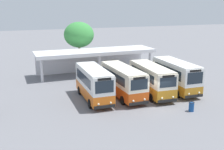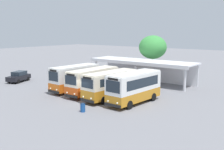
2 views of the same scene
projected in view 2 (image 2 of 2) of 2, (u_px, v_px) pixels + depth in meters
The scene contains 15 objects.
ground_plane at pixel (84, 103), 30.87m from camera, with size 180.00×180.00×0.00m, color slate.
city_bus_nearest_orange at pixel (75, 77), 36.67m from camera, with size 2.42×7.31×3.35m.
city_bus_second_in_row at pixel (93, 80), 34.71m from camera, with size 2.34×7.79×3.21m.
city_bus_middle_cream at pixel (111, 84), 32.40m from camera, with size 2.67×7.69×3.21m.
city_bus_fourth_amber at pixel (134, 86), 30.52m from camera, with size 2.59×7.42×3.42m.
parked_car_flank at pixel (19, 76), 43.34m from camera, with size 3.14×4.46×1.62m.
terminal_canopy at pixel (144, 65), 43.03m from camera, with size 16.73×4.52×3.40m.
waiting_chair_end_by_column at pixel (131, 78), 43.54m from camera, with size 0.46×0.46×0.86m.
waiting_chair_second_from_end at pixel (135, 79), 43.15m from camera, with size 0.46×0.46×0.86m.
waiting_chair_middle_seat at pixel (139, 79), 42.71m from camera, with size 0.46×0.46×0.86m.
waiting_chair_fourth_seat at pixel (143, 80), 42.27m from camera, with size 0.46×0.46×0.86m.
waiting_chair_fifth_seat at pixel (148, 80), 41.83m from camera, with size 0.46×0.46×0.86m.
waiting_chair_far_end_seat at pixel (152, 81), 41.40m from camera, with size 0.46×0.46×0.86m.
roadside_tree_behind_canopy at pixel (153, 47), 46.69m from camera, with size 4.60×4.60×7.05m.
litter_bin_apron at pixel (83, 107), 27.49m from camera, with size 0.49×0.49×0.90m.
Camera 2 is at (20.86, -21.75, 7.99)m, focal length 45.02 mm.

